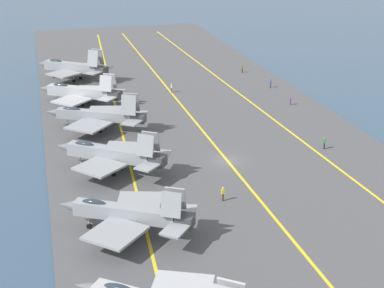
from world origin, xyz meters
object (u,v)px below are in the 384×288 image
object	(u,v)px
parked_jet_sixth	(73,67)
crew_blue_vest	(271,83)
parked_jet_fourth	(97,116)
crew_green_vest	(324,143)
crew_yellow_vest	(223,193)
crew_brown_vest	(242,68)
crew_purple_vest	(290,100)
parked_jet_third	(111,154)
parked_jet_second	(128,213)
crew_white_vest	(171,88)
parked_jet_fifth	(81,92)

from	to	relation	value
parked_jet_sixth	crew_blue_vest	size ratio (longest dim) A/B	8.73
parked_jet_fourth	crew_green_vest	size ratio (longest dim) A/B	9.12
crew_green_vest	parked_jet_sixth	bearing A→B (deg)	33.93
crew_yellow_vest	crew_brown_vest	distance (m)	62.61
parked_jet_fourth	crew_green_vest	xyz separation A→B (m)	(-16.57, -31.30, -1.52)
crew_yellow_vest	crew_purple_vest	world-z (taller)	crew_yellow_vest
parked_jet_third	parked_jet_sixth	bearing A→B (deg)	1.78
parked_jet_third	parked_jet_fourth	world-z (taller)	parked_jet_fourth
parked_jet_second	parked_jet_fourth	distance (m)	33.93
parked_jet_third	crew_purple_vest	size ratio (longest dim) A/B	9.12
parked_jet_fourth	crew_white_vest	size ratio (longest dim) A/B	9.23
crew_green_vest	parked_jet_third	bearing A→B (deg)	90.74
crew_yellow_vest	parked_jet_sixth	bearing A→B (deg)	12.25
parked_jet_fourth	parked_jet_sixth	bearing A→B (deg)	2.74
crew_brown_vest	crew_yellow_vest	bearing A→B (deg)	158.49
parked_jet_fifth	crew_purple_vest	bearing A→B (deg)	-105.67
parked_jet_second	parked_jet_third	world-z (taller)	parked_jet_third
parked_jet_second	parked_jet_sixth	xyz separation A→B (m)	(66.17, 1.05, 0.29)
crew_blue_vest	crew_purple_vest	size ratio (longest dim) A/B	1.06
crew_purple_vest	parked_jet_second	bearing A→B (deg)	137.22
crew_blue_vest	parked_jet_fifth	bearing A→B (deg)	92.18
parked_jet_fourth	crew_green_vest	distance (m)	35.45
parked_jet_second	crew_blue_vest	distance (m)	62.23
crew_yellow_vest	parked_jet_second	bearing A→B (deg)	112.34
parked_jet_sixth	crew_yellow_vest	size ratio (longest dim) A/B	8.44
crew_white_vest	parked_jet_second	bearing A→B (deg)	162.22
parked_jet_second	crew_brown_vest	distance (m)	72.42
crew_blue_vest	crew_yellow_vest	bearing A→B (deg)	151.72
crew_white_vest	crew_purple_vest	bearing A→B (deg)	-125.43
crew_blue_vest	crew_purple_vest	xyz separation A→B (m)	(-11.70, 0.87, -0.06)
parked_jet_third	parked_jet_fourth	xyz separation A→B (m)	(16.98, -0.02, -0.12)
crew_green_vest	crew_purple_vest	world-z (taller)	crew_green_vest
parked_jet_fifth	crew_white_vest	bearing A→B (deg)	-79.55
crew_white_vest	crew_green_vest	bearing A→B (deg)	-156.55
crew_yellow_vest	crew_brown_vest	size ratio (longest dim) A/B	1.06
parked_jet_sixth	crew_blue_vest	world-z (taller)	parked_jet_sixth
parked_jet_fourth	parked_jet_third	bearing A→B (deg)	179.95
crew_yellow_vest	crew_blue_vest	bearing A→B (deg)	-28.28
crew_green_vest	crew_white_vest	xyz separation A→B (m)	(34.77, 15.08, -0.01)
parked_jet_third	parked_jet_fifth	bearing A→B (deg)	2.48
crew_green_vest	crew_yellow_vest	world-z (taller)	crew_yellow_vest
parked_jet_third	crew_purple_vest	xyz separation A→B (m)	(21.66, -35.24, -1.71)
crew_green_vest	crew_brown_vest	xyz separation A→B (m)	(45.92, -3.39, -0.04)
crew_green_vest	crew_white_vest	distance (m)	37.90
parked_jet_fourth	crew_brown_vest	xyz separation A→B (m)	(29.35, -34.69, -1.56)
crew_brown_vest	crew_green_vest	bearing A→B (deg)	175.77
crew_green_vest	parked_jet_fourth	bearing A→B (deg)	62.10
parked_jet_fifth	parked_jet_sixth	xyz separation A→B (m)	(17.30, 0.14, 0.53)
parked_jet_sixth	crew_purple_vest	size ratio (longest dim) A/B	9.28
parked_jet_second	crew_yellow_vest	xyz separation A→B (m)	(5.03, -12.23, -1.50)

